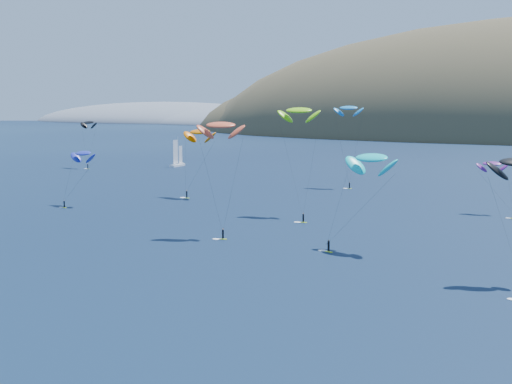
{
  "coord_description": "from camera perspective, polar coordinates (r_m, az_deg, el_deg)",
  "views": [
    {
      "loc": [
        67.92,
        -44.63,
        26.81
      ],
      "look_at": [
        4.56,
        80.0,
        9.0
      ],
      "focal_mm": 50.0,
      "sensor_mm": 36.0,
      "label": 1
    }
  ],
  "objects": [
    {
      "name": "kitesurfer_5",
      "position": [
        130.18,
        9.21,
        2.71
      ],
      "size": [
        12.31,
        10.68,
        19.66
      ],
      "rotation": [
        0.0,
        0.0,
        -0.34
      ],
      "color": "#C7FE1C",
      "rests_on": "ground"
    },
    {
      "name": "kitesurfer_1",
      "position": [
        201.03,
        -4.51,
        4.82
      ],
      "size": [
        10.4,
        7.66,
        21.17
      ],
      "rotation": [
        0.0,
        0.0,
        -0.08
      ],
      "color": "#C7FE1C",
      "rests_on": "ground"
    },
    {
      "name": "kitesurfer_12",
      "position": [
        297.52,
        -13.23,
        5.43
      ],
      "size": [
        8.78,
        8.09,
        20.7
      ],
      "rotation": [
        0.0,
        0.0,
        -0.13
      ],
      "color": "#C7FE1C",
      "rests_on": "ground"
    },
    {
      "name": "kitesurfer_10",
      "position": [
        189.75,
        -13.67,
        3.03
      ],
      "size": [
        8.6,
        9.32,
        15.78
      ],
      "rotation": [
        0.0,
        0.0,
        -0.15
      ],
      "color": "#C7FE1C",
      "rests_on": "ground"
    },
    {
      "name": "kitesurfer_4",
      "position": [
        226.02,
        7.42,
        6.68
      ],
      "size": [
        9.34,
        8.19,
        27.29
      ],
      "rotation": [
        0.0,
        0.0,
        0.17
      ],
      "color": "#C7FE1C",
      "rests_on": "ground"
    },
    {
      "name": "kitesurfer_9",
      "position": [
        142.1,
        -2.83,
        5.35
      ],
      "size": [
        9.95,
        8.37,
        24.68
      ],
      "rotation": [
        0.0,
        0.0,
        0.4
      ],
      "color": "#C7FE1C",
      "rests_on": "ground"
    },
    {
      "name": "kitesurfer_3",
      "position": [
        169.6,
        3.46,
        6.53
      ],
      "size": [
        12.2,
        15.04,
        27.42
      ],
      "rotation": [
        0.0,
        0.0,
        0.22
      ],
      "color": "#C7FE1C",
      "rests_on": "ground"
    },
    {
      "name": "headland",
      "position": [
        946.48,
        -5.93,
        5.4
      ],
      "size": [
        460.0,
        250.0,
        60.0
      ],
      "color": "slate",
      "rests_on": "ground"
    },
    {
      "name": "kitesurfer_6",
      "position": [
        180.13,
        18.38,
        2.16
      ],
      "size": [
        10.39,
        8.43,
        13.92
      ],
      "rotation": [
        0.0,
        0.0,
        0.09
      ],
      "color": "#C7FE1C",
      "rests_on": "ground"
    },
    {
      "name": "sailboat",
      "position": [
        297.36,
        -6.31,
        2.24
      ],
      "size": [
        9.88,
        8.6,
        12.51
      ],
      "rotation": [
        0.0,
        0.0,
        0.01
      ],
      "color": "white",
      "rests_on": "ground"
    }
  ]
}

